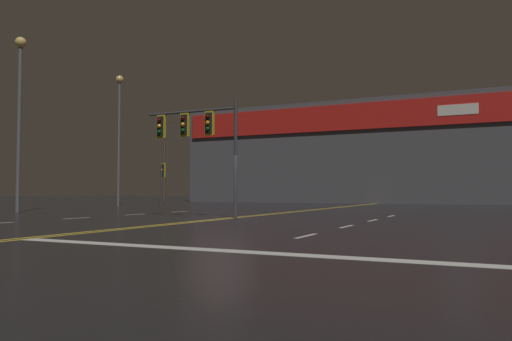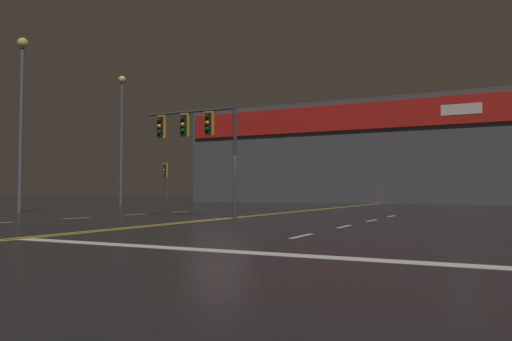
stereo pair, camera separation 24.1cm
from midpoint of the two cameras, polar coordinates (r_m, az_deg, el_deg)
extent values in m
plane|color=black|center=(19.25, -4.62, -5.58)|extent=(200.00, 200.00, 0.00)
cube|color=gold|center=(19.32, -5.01, -5.55)|extent=(0.12, 60.00, 0.01)
cube|color=gold|center=(19.17, -4.23, -5.58)|extent=(0.12, 60.00, 0.01)
cube|color=silver|center=(21.22, -20.13, -5.13)|extent=(0.12, 1.40, 0.01)
cube|color=silver|center=(23.87, -13.91, -4.90)|extent=(0.12, 1.40, 0.01)
cube|color=silver|center=(26.75, -8.98, -4.67)|extent=(0.12, 1.40, 0.01)
cube|color=silver|center=(12.01, 5.18, -7.45)|extent=(0.12, 1.40, 0.01)
cube|color=silver|center=(15.42, 9.88, -6.31)|extent=(0.12, 1.40, 0.01)
cube|color=silver|center=(18.91, 12.85, -5.57)|extent=(0.12, 1.40, 0.01)
cube|color=silver|center=(22.43, 14.89, -5.05)|extent=(0.12, 1.40, 0.01)
cube|color=silver|center=(8.89, -2.68, -9.22)|extent=(10.54, 0.40, 0.01)
cylinder|color=#38383D|center=(19.89, -2.70, 1.24)|extent=(0.14, 0.14, 4.66)
cylinder|color=#38383D|center=(21.20, -7.76, 6.69)|extent=(4.23, 0.10, 0.10)
cube|color=black|center=(20.64, -5.66, 5.41)|extent=(0.28, 0.24, 0.84)
cube|color=gold|center=(20.64, -5.66, 5.41)|extent=(0.42, 0.08, 0.99)
sphere|color=#500705|center=(20.54, -5.89, 6.16)|extent=(0.17, 0.17, 0.17)
sphere|color=orange|center=(20.51, -5.89, 5.46)|extent=(0.17, 0.17, 0.17)
sphere|color=#084513|center=(20.47, -5.89, 4.76)|extent=(0.17, 0.17, 0.17)
cube|color=black|center=(21.29, -8.46, 5.18)|extent=(0.28, 0.24, 0.84)
cube|color=gold|center=(21.29, -8.46, 5.18)|extent=(0.42, 0.08, 0.99)
sphere|color=#500705|center=(21.19, -8.69, 5.91)|extent=(0.17, 0.17, 0.17)
sphere|color=orange|center=(21.16, -8.70, 5.23)|extent=(0.17, 0.17, 0.17)
sphere|color=#084513|center=(21.13, -8.70, 4.55)|extent=(0.17, 0.17, 0.17)
cube|color=black|center=(21.98, -11.08, 4.96)|extent=(0.28, 0.24, 0.84)
cube|color=gold|center=(21.98, -11.08, 4.96)|extent=(0.42, 0.08, 0.99)
sphere|color=#500705|center=(21.89, -11.32, 5.66)|extent=(0.17, 0.17, 0.17)
sphere|color=orange|center=(21.86, -11.33, 5.01)|extent=(0.17, 0.17, 0.17)
sphere|color=#084513|center=(21.83, -11.33, 4.35)|extent=(0.17, 0.17, 0.17)
cylinder|color=#38383D|center=(35.66, -10.98, -1.64)|extent=(0.13, 0.13, 3.06)
cube|color=black|center=(35.84, -10.80, 0.05)|extent=(0.28, 0.24, 0.84)
cube|color=gold|center=(35.84, -10.80, 0.05)|extent=(0.42, 0.08, 0.99)
sphere|color=#500705|center=(35.72, -10.94, 0.47)|extent=(0.17, 0.17, 0.17)
sphere|color=orange|center=(35.71, -10.95, 0.06)|extent=(0.17, 0.17, 0.17)
sphere|color=#084513|center=(35.70, -10.95, -0.34)|extent=(0.17, 0.17, 0.17)
cylinder|color=#59595E|center=(38.06, -15.58, 2.99)|extent=(0.20, 0.20, 9.20)
sphere|color=#F4C666|center=(38.79, -15.50, 10.01)|extent=(0.56, 0.56, 0.56)
cylinder|color=#59595E|center=(28.56, -25.68, 4.36)|extent=(0.20, 0.20, 8.64)
sphere|color=#F4C666|center=(29.41, -25.52, 13.08)|extent=(0.56, 0.56, 0.56)
cube|color=#4C4C51|center=(50.83, 14.57, 1.86)|extent=(39.44, 10.00, 9.61)
cube|color=red|center=(46.21, 13.31, 6.17)|extent=(38.65, 0.20, 2.40)
cube|color=white|center=(45.22, 21.92, 6.47)|extent=(3.20, 0.16, 0.90)
cylinder|color=#4C3828|center=(55.76, -10.56, 1.27)|extent=(0.26, 0.26, 9.26)
cube|color=#4C3828|center=(56.16, -10.52, 5.37)|extent=(2.20, 0.12, 0.12)
cylinder|color=#4C3828|center=(46.09, 13.42, 2.25)|extent=(0.26, 0.26, 9.55)
cube|color=#4C3828|center=(46.62, 13.37, 7.37)|extent=(2.20, 0.12, 0.12)
camera|label=1|loc=(0.12, -90.31, 0.01)|focal=35.00mm
camera|label=2|loc=(0.12, 89.69, -0.01)|focal=35.00mm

